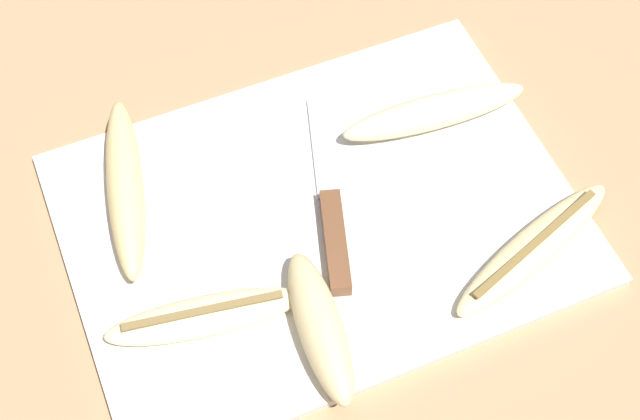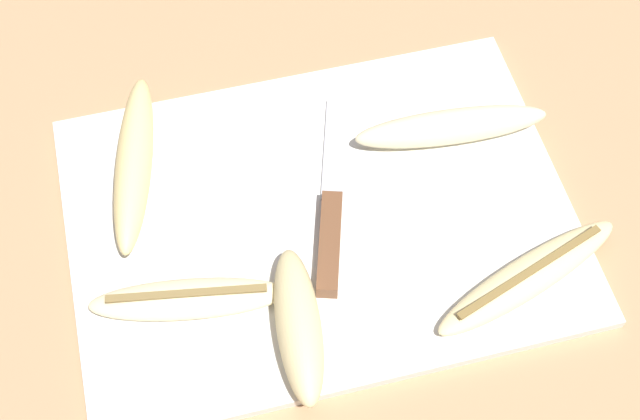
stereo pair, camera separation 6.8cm
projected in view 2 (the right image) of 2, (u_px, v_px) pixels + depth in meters
ground_plane at (320, 222)px, 0.88m from camera, size 4.00×4.00×0.00m
cutting_board at (320, 218)px, 0.87m from camera, size 0.49×0.36×0.01m
knife at (330, 226)px, 0.85m from camera, size 0.09×0.23×0.02m
banana_mellow_near at (299, 325)px, 0.79m from camera, size 0.06×0.16×0.04m
banana_golden_short at (134, 162)px, 0.88m from camera, size 0.08×0.21×0.04m
banana_pale_long at (451, 127)px, 0.90m from camera, size 0.20×0.05×0.04m
banana_cream_curved at (188, 299)px, 0.81m from camera, size 0.19×0.07×0.02m
banana_ripe_center at (528, 277)px, 0.82m from camera, size 0.21×0.11×0.02m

